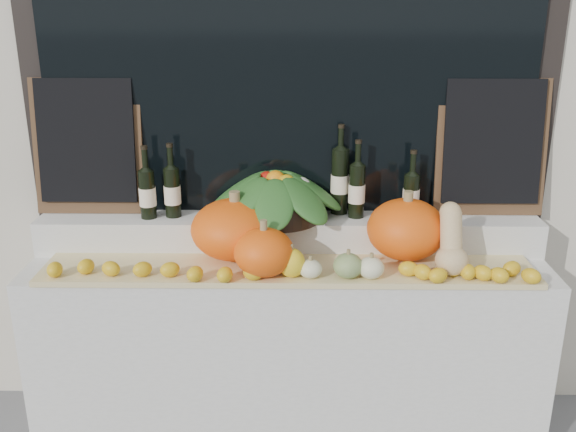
{
  "coord_description": "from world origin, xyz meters",
  "views": [
    {
      "loc": [
        0.03,
        -1.11,
        2.01
      ],
      "look_at": [
        0.0,
        1.45,
        1.12
      ],
      "focal_mm": 40.0,
      "sensor_mm": 36.0,
      "label": 1
    }
  ],
  "objects": [
    {
      "name": "pumpkin_right",
      "position": [
        0.52,
        1.52,
        1.04
      ],
      "size": [
        0.39,
        0.39,
        0.27
      ],
      "primitive_type": "ellipsoid",
      "rotation": [
        0.0,
        0.0,
        -0.13
      ],
      "color": "#FF5D0D",
      "rests_on": "straw_bedding"
    },
    {
      "name": "pumpkin_center",
      "position": [
        -0.1,
        1.33,
        1.0
      ],
      "size": [
        0.33,
        0.33,
        0.2
      ],
      "primitive_type": "ellipsoid",
      "rotation": [
        0.0,
        0.0,
        0.44
      ],
      "color": "#FF5D0D",
      "rests_on": "straw_bedding"
    },
    {
      "name": "wine_bottle_tall",
      "position": [
        0.24,
        1.73,
        1.2
      ],
      "size": [
        0.08,
        0.08,
        0.42
      ],
      "color": "black",
      "rests_on": "rear_tier"
    },
    {
      "name": "pumpkin_left",
      "position": [
        -0.23,
        1.51,
        1.04
      ],
      "size": [
        0.43,
        0.43,
        0.26
      ],
      "primitive_type": "ellipsoid",
      "rotation": [
        0.0,
        0.0,
        -0.09
      ],
      "color": "#FF5D0D",
      "rests_on": "straw_bedding"
    },
    {
      "name": "wine_bottle_near_right",
      "position": [
        0.31,
        1.67,
        1.17
      ],
      "size": [
        0.08,
        0.08,
        0.36
      ],
      "color": "black",
      "rests_on": "rear_tier"
    },
    {
      "name": "decorative_gourds",
      "position": [
        0.13,
        1.3,
        0.96
      ],
      "size": [
        0.56,
        0.13,
        0.14
      ],
      "color": "#2C5D1C",
      "rests_on": "straw_bedding"
    },
    {
      "name": "chalkboard_left",
      "position": [
        -0.92,
        1.74,
        1.36
      ],
      "size": [
        0.5,
        0.1,
        0.62
      ],
      "rotation": [
        -0.12,
        0.0,
        0.0
      ],
      "color": "#4C331E",
      "rests_on": "rear_tier"
    },
    {
      "name": "wine_bottle_far_left",
      "position": [
        -0.64,
        1.65,
        1.16
      ],
      "size": [
        0.08,
        0.08,
        0.34
      ],
      "color": "black",
      "rests_on": "rear_tier"
    },
    {
      "name": "produce_bowl",
      "position": [
        -0.06,
        1.66,
        1.15
      ],
      "size": [
        0.65,
        0.65,
        0.23
      ],
      "color": "black",
      "rests_on": "rear_tier"
    },
    {
      "name": "wine_bottle_near_left",
      "position": [
        -0.53,
        1.67,
        1.16
      ],
      "size": [
        0.08,
        0.08,
        0.34
      ],
      "color": "black",
      "rests_on": "rear_tier"
    },
    {
      "name": "straw_bedding",
      "position": [
        0.0,
        1.4,
        0.89
      ],
      "size": [
        2.1,
        0.32,
        0.02
      ],
      "primitive_type": "cube",
      "color": "tan",
      "rests_on": "display_sill"
    },
    {
      "name": "display_sill",
      "position": [
        0.0,
        1.52,
        0.44
      ],
      "size": [
        2.3,
        0.55,
        0.88
      ],
      "primitive_type": "cube",
      "color": "silver",
      "rests_on": "ground"
    },
    {
      "name": "wine_bottle_far_right",
      "position": [
        0.56,
        1.68,
        1.14
      ],
      "size": [
        0.08,
        0.08,
        0.31
      ],
      "color": "black",
      "rests_on": "rear_tier"
    },
    {
      "name": "butternut_squash",
      "position": [
        0.68,
        1.37,
        1.03
      ],
      "size": [
        0.14,
        0.2,
        0.29
      ],
      "color": "tan",
      "rests_on": "straw_bedding"
    },
    {
      "name": "lemon_heap",
      "position": [
        0.0,
        1.29,
        0.94
      ],
      "size": [
        2.2,
        0.16,
        0.06
      ],
      "primitive_type": null,
      "color": "gold",
      "rests_on": "straw_bedding"
    },
    {
      "name": "rear_tier",
      "position": [
        0.0,
        1.68,
        0.96
      ],
      "size": [
        2.3,
        0.25,
        0.16
      ],
      "primitive_type": "cube",
      "color": "silver",
      "rests_on": "display_sill"
    },
    {
      "name": "chalkboard_right",
      "position": [
        0.92,
        1.74,
        1.36
      ],
      "size": [
        0.5,
        0.1,
        0.62
      ],
      "rotation": [
        -0.12,
        0.0,
        0.0
      ],
      "color": "#4C331E",
      "rests_on": "rear_tier"
    }
  ]
}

